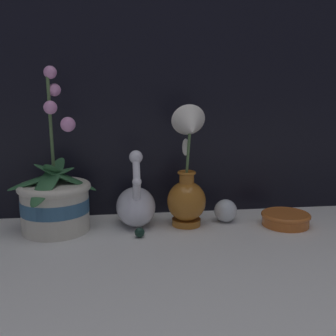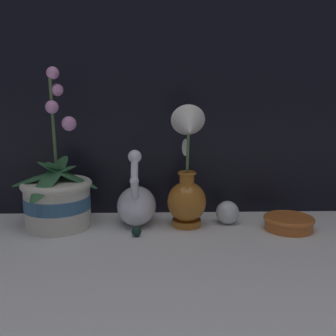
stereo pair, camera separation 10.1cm
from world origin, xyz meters
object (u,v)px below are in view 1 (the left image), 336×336
(orchid_potted_plant, at_px, (55,200))
(amber_dish, at_px, (286,218))
(blue_vase, at_px, (187,182))
(glass_sphere, at_px, (226,211))
(swan_figurine, at_px, (136,204))

(orchid_potted_plant, relative_size, amber_dish, 3.19)
(orchid_potted_plant, height_order, blue_vase, orchid_potted_plant)
(glass_sphere, bearing_deg, orchid_potted_plant, -178.44)
(blue_vase, distance_m, amber_dish, 0.28)
(blue_vase, height_order, glass_sphere, blue_vase)
(amber_dish, bearing_deg, glass_sphere, 161.66)
(orchid_potted_plant, distance_m, glass_sphere, 0.45)
(orchid_potted_plant, bearing_deg, blue_vase, -2.18)
(amber_dish, bearing_deg, blue_vase, 174.57)
(swan_figurine, relative_size, glass_sphere, 3.34)
(swan_figurine, distance_m, glass_sphere, 0.25)
(orchid_potted_plant, bearing_deg, glass_sphere, 1.56)
(orchid_potted_plant, height_order, swan_figurine, orchid_potted_plant)
(swan_figurine, height_order, blue_vase, blue_vase)
(glass_sphere, bearing_deg, swan_figurine, 178.25)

